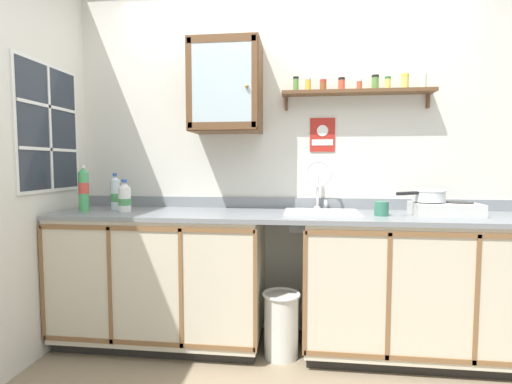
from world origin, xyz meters
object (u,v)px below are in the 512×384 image
at_px(bottle_water_clear_1, 115,194).
at_px(wall_cabinet, 226,87).
at_px(saucepan, 428,195).
at_px(warning_sign, 322,135).
at_px(mug, 382,209).
at_px(bottle_soda_green_2, 84,189).
at_px(bottle_opaque_white_0, 125,198).
at_px(hot_plate_stove, 445,209).
at_px(trash_bin, 281,323).
at_px(sink, 321,213).

relative_size(bottle_water_clear_1, wall_cabinet, 0.41).
xyz_separation_m(saucepan, warning_sign, (-0.68, 0.25, 0.42)).
xyz_separation_m(saucepan, mug, (-0.31, -0.09, -0.08)).
relative_size(bottle_water_clear_1, bottle_soda_green_2, 0.82).
relative_size(bottle_opaque_white_0, wall_cabinet, 0.35).
distance_m(hot_plate_stove, trash_bin, 1.31).
distance_m(bottle_opaque_white_0, mug, 1.74).
xyz_separation_m(sink, mug, (0.38, -0.09, 0.04)).
bearing_deg(wall_cabinet, sink, -8.49).
height_order(bottle_soda_green_2, mug, bottle_soda_green_2).
bearing_deg(warning_sign, bottle_soda_green_2, -168.26).
bearing_deg(bottle_opaque_white_0, wall_cabinet, 15.14).
bearing_deg(saucepan, bottle_opaque_white_0, -177.52).
bearing_deg(sink, saucepan, 0.29).
xyz_separation_m(hot_plate_stove, bottle_opaque_white_0, (-2.15, -0.07, 0.06)).
bearing_deg(wall_cabinet, bottle_soda_green_2, -168.90).
bearing_deg(mug, wall_cabinet, 170.03).
bearing_deg(saucepan, bottle_soda_green_2, -177.65).
bearing_deg(bottle_opaque_white_0, trash_bin, -3.96).
bearing_deg(hot_plate_stove, bottle_soda_green_2, -178.14).
bearing_deg(trash_bin, warning_sign, 56.61).
bearing_deg(bottle_water_clear_1, bottle_soda_green_2, -147.61).
bearing_deg(warning_sign, bottle_water_clear_1, -171.06).
xyz_separation_m(bottle_opaque_white_0, wall_cabinet, (0.69, 0.19, 0.78)).
distance_m(saucepan, wall_cabinet, 1.56).
relative_size(saucepan, mug, 2.99).
height_order(hot_plate_stove, warning_sign, warning_sign).
height_order(wall_cabinet, warning_sign, wall_cabinet).
xyz_separation_m(sink, hot_plate_stove, (0.80, -0.01, 0.04)).
bearing_deg(hot_plate_stove, sink, 179.03).
bearing_deg(bottle_opaque_white_0, sink, 3.60).
height_order(bottle_soda_green_2, trash_bin, bottle_soda_green_2).
bearing_deg(warning_sign, hot_plate_stove, -18.97).
bearing_deg(mug, saucepan, 15.85).
relative_size(bottle_opaque_white_0, bottle_soda_green_2, 0.69).
bearing_deg(warning_sign, sink, -93.71).
height_order(bottle_opaque_white_0, trash_bin, bottle_opaque_white_0).
height_order(sink, saucepan, sink).
xyz_separation_m(sink, warning_sign, (0.02, 0.25, 0.54)).
height_order(bottle_opaque_white_0, wall_cabinet, wall_cabinet).
relative_size(hot_plate_stove, saucepan, 1.18).
bearing_deg(bottle_soda_green_2, sink, 3.21).
distance_m(mug, trash_bin, 1.00).
relative_size(sink, warning_sign, 2.02).
xyz_separation_m(hot_plate_stove, bottle_water_clear_1, (-2.27, 0.03, 0.08)).
xyz_separation_m(bottle_water_clear_1, bottle_soda_green_2, (-0.18, -0.11, 0.04)).
bearing_deg(saucepan, warning_sign, 159.68).
bearing_deg(saucepan, sink, -179.71).
bearing_deg(mug, warning_sign, 137.12).
xyz_separation_m(sink, bottle_soda_green_2, (-1.66, -0.09, 0.15)).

